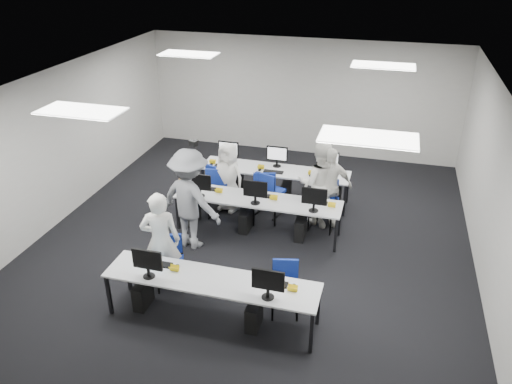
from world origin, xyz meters
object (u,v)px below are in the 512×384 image
(student_2, at_px, (229,177))
(chair_0, at_px, (171,271))
(photographer, at_px, (190,200))
(chair_5, at_px, (219,193))
(student_0, at_px, (161,241))
(desk_front, at_px, (211,282))
(chair_4, at_px, (323,213))
(chair_6, at_px, (270,200))
(chair_2, at_px, (209,198))
(student_1, at_px, (319,183))
(desk_mid, at_px, (258,201))
(chair_1, at_px, (285,297))
(chair_7, at_px, (327,209))
(chair_3, at_px, (264,207))
(student_3, at_px, (328,187))

(student_2, bearing_deg, chair_0, -75.27)
(student_2, xyz_separation_m, photographer, (-0.22, -1.52, 0.22))
(chair_5, distance_m, student_0, 2.89)
(desk_front, relative_size, chair_4, 3.25)
(chair_6, height_order, student_0, student_0)
(desk_front, height_order, chair_0, chair_0)
(chair_2, bearing_deg, student_0, -64.89)
(chair_5, height_order, photographer, photographer)
(student_1, relative_size, photographer, 0.89)
(student_2, distance_m, photographer, 1.55)
(desk_front, height_order, chair_6, chair_6)
(desk_front, bearing_deg, chair_6, 89.09)
(desk_front, bearing_deg, desk_mid, 90.00)
(chair_1, xyz_separation_m, student_1, (0.03, 2.89, 0.59))
(chair_1, height_order, chair_7, chair_1)
(student_0, bearing_deg, chair_3, -131.45)
(desk_front, relative_size, photographer, 1.66)
(chair_4, distance_m, chair_6, 1.17)
(chair_1, relative_size, student_3, 0.51)
(chair_3, xyz_separation_m, chair_5, (-1.08, 0.31, -0.00))
(photographer, bearing_deg, student_1, -127.01)
(student_1, height_order, student_3, student_1)
(student_0, distance_m, student_3, 3.54)
(desk_mid, distance_m, chair_7, 1.54)
(chair_5, xyz_separation_m, chair_7, (2.31, 0.02, -0.04))
(chair_5, bearing_deg, desk_front, -80.57)
(chair_6, relative_size, student_3, 0.59)
(desk_mid, height_order, chair_0, chair_0)
(chair_3, bearing_deg, desk_front, -104.76)
(chair_0, height_order, chair_4, chair_4)
(chair_7, height_order, photographer, photographer)
(chair_1, relative_size, student_0, 0.49)
(chair_0, relative_size, chair_3, 0.90)
(chair_6, relative_size, student_0, 0.57)
(student_1, bearing_deg, photographer, 22.98)
(chair_6, height_order, student_1, student_1)
(chair_0, bearing_deg, chair_6, 50.30)
(chair_1, bearing_deg, photographer, 133.53)
(chair_1, xyz_separation_m, chair_3, (-1.01, 2.64, 0.04))
(chair_0, height_order, chair_6, chair_6)
(chair_1, relative_size, chair_5, 0.88)
(chair_2, distance_m, student_3, 2.50)
(chair_7, height_order, student_0, student_0)
(chair_5, relative_size, student_1, 0.56)
(student_3, bearing_deg, student_2, 152.90)
(student_1, bearing_deg, chair_3, 0.82)
(chair_5, bearing_deg, chair_6, -8.66)
(chair_3, relative_size, chair_7, 1.17)
(student_2, height_order, photographer, photographer)
(chair_5, distance_m, chair_7, 2.31)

